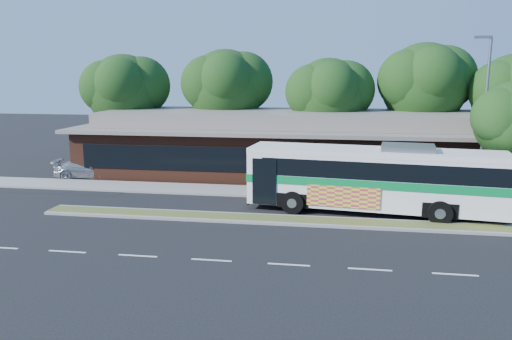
{
  "coord_description": "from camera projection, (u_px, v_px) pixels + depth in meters",
  "views": [
    {
      "loc": [
        1.56,
        -22.77,
        7.08
      ],
      "look_at": [
        -2.56,
        3.24,
        2.0
      ],
      "focal_mm": 35.0,
      "sensor_mm": 36.0,
      "label": 1
    }
  ],
  "objects": [
    {
      "name": "sidewalk",
      "position": [
        306.0,
        193.0,
        29.86
      ],
      "size": [
        44.0,
        2.6,
        0.12
      ],
      "primitive_type": "cube",
      "color": "gray",
      "rests_on": "ground"
    },
    {
      "name": "parking_lot",
      "position": [
        60.0,
        173.0,
        36.12
      ],
      "size": [
        14.0,
        12.0,
        0.01
      ],
      "primitive_type": "cube",
      "color": "black",
      "rests_on": "ground"
    },
    {
      "name": "plaza_building",
      "position": [
        312.0,
        144.0,
        35.86
      ],
      "size": [
        33.2,
        11.2,
        4.45
      ],
      "color": "#53291A",
      "rests_on": "ground"
    },
    {
      "name": "sedan",
      "position": [
        88.0,
        169.0,
        34.32
      ],
      "size": [
        4.78,
        2.55,
        1.32
      ],
      "primitive_type": "imported",
      "rotation": [
        0.0,
        0.0,
        1.73
      ],
      "color": "#A0A3A7",
      "rests_on": "ground"
    },
    {
      "name": "transit_bus",
      "position": [
        375.0,
        175.0,
        25.54
      ],
      "size": [
        13.11,
        4.32,
        3.62
      ],
      "rotation": [
        0.0,
        0.0,
        -0.12
      ],
      "color": "white",
      "rests_on": "ground"
    },
    {
      "name": "lamp_post",
      "position": [
        484.0,
        115.0,
        27.09
      ],
      "size": [
        0.93,
        0.18,
        9.07
      ],
      "color": "slate",
      "rests_on": "ground"
    },
    {
      "name": "tree_bg_b",
      "position": [
        231.0,
        86.0,
        39.16
      ],
      "size": [
        6.69,
        6.0,
        9.0
      ],
      "color": "black",
      "rests_on": "ground"
    },
    {
      "name": "tree_bg_a",
      "position": [
        130.0,
        89.0,
        39.47
      ],
      "size": [
        6.47,
        5.8,
        8.63
      ],
      "color": "black",
      "rests_on": "ground"
    },
    {
      "name": "tree_bg_d",
      "position": [
        430.0,
        83.0,
        36.81
      ],
      "size": [
        6.91,
        6.2,
        9.37
      ],
      "color": "black",
      "rests_on": "ground"
    },
    {
      "name": "tree_bg_c",
      "position": [
        333.0,
        94.0,
        37.07
      ],
      "size": [
        6.24,
        5.6,
        8.26
      ],
      "color": "black",
      "rests_on": "ground"
    },
    {
      "name": "median_strip",
      "position": [
        299.0,
        221.0,
        24.23
      ],
      "size": [
        26.0,
        1.1,
        0.15
      ],
      "primitive_type": "cube",
      "color": "#505D27",
      "rests_on": "ground"
    },
    {
      "name": "ground",
      "position": [
        298.0,
        226.0,
        23.66
      ],
      "size": [
        120.0,
        120.0,
        0.0
      ],
      "primitive_type": "plane",
      "color": "black",
      "rests_on": "ground"
    }
  ]
}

